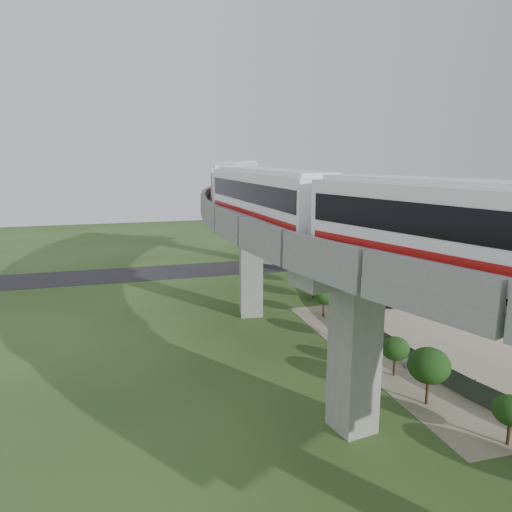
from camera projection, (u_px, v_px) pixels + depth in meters
name	position (u px, v px, depth m)	size (l,w,h in m)	color
ground	(277.00, 357.00, 37.27)	(160.00, 160.00, 0.00)	#2B451B
dirt_lot	(454.00, 347.00, 39.18)	(18.00, 26.00, 0.04)	gray
asphalt_road	(205.00, 270.00, 65.51)	(60.00, 8.00, 0.03)	#232326
viaduct	(327.00, 236.00, 36.49)	(19.58, 73.98, 11.40)	#99968E
metro_train	(272.00, 189.00, 37.46)	(11.89, 61.27, 3.64)	white
fence	(393.00, 335.00, 39.76)	(3.87, 38.73, 1.50)	#2D382D
tree_0	(307.00, 259.00, 62.77)	(2.24, 2.24, 2.88)	#382314
tree_1	(308.00, 265.00, 57.38)	(2.34, 2.34, 3.34)	#382314
tree_2	(314.00, 280.00, 52.15)	(2.64, 2.64, 3.10)	#382314
tree_3	(324.00, 295.00, 46.10)	(1.92, 1.92, 2.93)	#382314
tree_4	(349.00, 318.00, 40.02)	(2.11, 2.11, 2.88)	#382314
tree_5	(395.00, 349.00, 33.77)	(1.90, 1.90, 2.80)	#382314
tree_6	(429.00, 366.00, 29.80)	(2.54, 2.54, 3.60)	#382314
tree_7	(511.00, 411.00, 25.66)	(1.84, 1.84, 2.76)	#382314
car_white	(423.00, 364.00, 34.69)	(1.22, 3.03, 1.03)	white
car_dark	(376.00, 302.00, 48.98)	(1.67, 4.11, 1.19)	black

